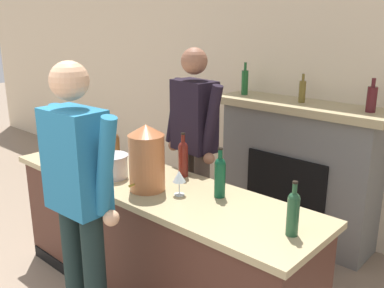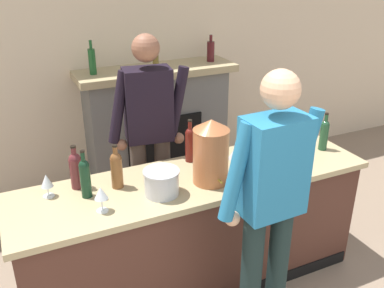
{
  "view_description": "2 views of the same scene",
  "coord_description": "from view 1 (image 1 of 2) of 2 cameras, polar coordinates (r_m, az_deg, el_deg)",
  "views": [
    {
      "loc": [
        2.25,
        0.28,
        2.05
      ],
      "look_at": [
        0.11,
        2.65,
        1.12
      ],
      "focal_mm": 40.0,
      "sensor_mm": 36.0,
      "label": 1
    },
    {
      "loc": [
        -1.01,
        -0.19,
        2.38
      ],
      "look_at": [
        0.28,
        2.57,
        1.01
      ],
      "focal_mm": 40.0,
      "sensor_mm": 36.0,
      "label": 2
    }
  ],
  "objects": [
    {
      "name": "copper_dispenser",
      "position": [
        2.88,
        -6.06,
        -1.78
      ],
      "size": [
        0.25,
        0.28,
        0.46
      ],
      "color": "#BA683C",
      "rests_on": "bar_counter"
    },
    {
      "name": "wine_bottle_rose_blush",
      "position": [
        3.62,
        -12.8,
        0.26
      ],
      "size": [
        0.07,
        0.07,
        0.33
      ],
      "color": "#12311E",
      "rests_on": "bar_counter"
    },
    {
      "name": "fireplace_stone",
      "position": [
        4.17,
        13.88,
        -3.47
      ],
      "size": [
        1.61,
        0.52,
        1.65
      ],
      "color": "slate",
      "rests_on": "ground_plane"
    },
    {
      "name": "wine_bottle_port_short",
      "position": [
        3.72,
        -11.26,
        0.72
      ],
      "size": [
        0.08,
        0.08,
        0.31
      ],
      "color": "maroon",
      "rests_on": "bar_counter"
    },
    {
      "name": "wine_glass_front_left",
      "position": [
        3.47,
        -15.17,
        -1.0
      ],
      "size": [
        0.08,
        0.08,
        0.17
      ],
      "color": "silver",
      "rests_on": "bar_counter"
    },
    {
      "name": "wine_bottle_chardonnay_pale",
      "position": [
        2.36,
        13.33,
        -8.76
      ],
      "size": [
        0.07,
        0.07,
        0.31
      ],
      "color": "#214A2D",
      "rests_on": "bar_counter"
    },
    {
      "name": "potted_plant_corner",
      "position": [
        6.37,
        -17.09,
        -0.53
      ],
      "size": [
        0.39,
        0.44,
        0.66
      ],
      "color": "#9F5C3F",
      "rests_on": "ground_plane"
    },
    {
      "name": "person_bartender",
      "position": [
        3.51,
        0.23,
        -0.61
      ],
      "size": [
        0.65,
        0.35,
        1.84
      ],
      "color": "#50433A",
      "rests_on": "ground_plane"
    },
    {
      "name": "wine_bottle_riesling_slim",
      "position": [
        2.78,
        3.74,
        -4.19
      ],
      "size": [
        0.07,
        0.07,
        0.33
      ],
      "color": "#0D4529",
      "rests_on": "bar_counter"
    },
    {
      "name": "wine_glass_back_row",
      "position": [
        2.81,
        -1.72,
        -4.45
      ],
      "size": [
        0.09,
        0.09,
        0.17
      ],
      "color": "silver",
      "rests_on": "bar_counter"
    },
    {
      "name": "ice_bucket_steel",
      "position": [
        3.19,
        -10.57,
        -2.91
      ],
      "size": [
        0.24,
        0.24,
        0.17
      ],
      "color": "silver",
      "rests_on": "bar_counter"
    },
    {
      "name": "wine_glass_by_dispenser",
      "position": [
        3.86,
        -13.46,
        0.7
      ],
      "size": [
        0.08,
        0.08,
        0.16
      ],
      "color": "silver",
      "rests_on": "bar_counter"
    },
    {
      "name": "wall_back_panel",
      "position": [
        4.43,
        11.09,
        7.24
      ],
      "size": [
        12.0,
        0.07,
        2.75
      ],
      "color": "beige",
      "rests_on": "ground_plane"
    },
    {
      "name": "wine_bottle_cabernet_heavy",
      "position": [
        3.47,
        -10.26,
        -0.36
      ],
      "size": [
        0.08,
        0.08,
        0.31
      ],
      "color": "brown",
      "rests_on": "bar_counter"
    },
    {
      "name": "bar_counter",
      "position": [
        3.26,
        -5.16,
        -12.78
      ],
      "size": [
        2.57,
        0.69,
        0.93
      ],
      "color": "#4B2A20",
      "rests_on": "ground_plane"
    },
    {
      "name": "wine_bottle_merlot_tall",
      "position": [
        3.13,
        -1.19,
        -1.78
      ],
      "size": [
        0.07,
        0.07,
        0.33
      ],
      "color": "#5E1914",
      "rests_on": "bar_counter"
    },
    {
      "name": "person_customer",
      "position": [
        2.54,
        -14.71,
        -7.97
      ],
      "size": [
        0.66,
        0.31,
        1.85
      ],
      "color": "#192928",
      "rests_on": "ground_plane"
    }
  ]
}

